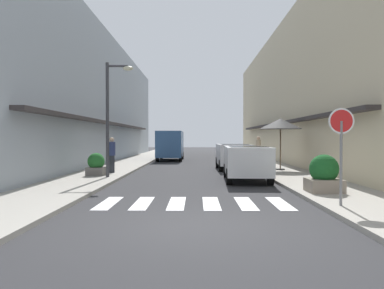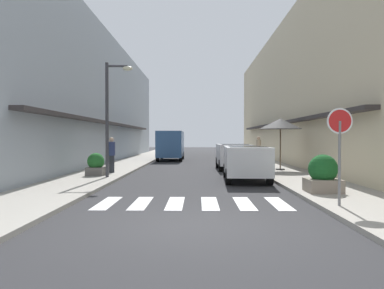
{
  "view_description": "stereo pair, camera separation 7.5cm",
  "coord_description": "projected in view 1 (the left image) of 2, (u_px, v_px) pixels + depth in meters",
  "views": [
    {
      "loc": [
        0.06,
        -7.99,
        1.81
      ],
      "look_at": [
        -0.19,
        14.66,
        1.43
      ],
      "focal_mm": 36.19,
      "sensor_mm": 36.0,
      "label": 1
    },
    {
      "loc": [
        0.14,
        -7.99,
        1.81
      ],
      "look_at": [
        -0.19,
        14.66,
        1.43
      ],
      "focal_mm": 36.19,
      "sensor_mm": 36.0,
      "label": 2
    }
  ],
  "objects": [
    {
      "name": "pedestrian_walking_far",
      "position": [
        258.0,
        149.0,
        26.67
      ],
      "size": [
        0.34,
        0.34,
        1.81
      ],
      "rotation": [
        0.0,
        0.0,
        5.59
      ],
      "color": "#282B33",
      "rests_on": "sidewalk_right"
    },
    {
      "name": "sidewalk_left",
      "position": [
        127.0,
        164.0,
        26.13
      ],
      "size": [
        2.74,
        63.21,
        0.12
      ],
      "primitive_type": "cube",
      "color": "#9E998E",
      "rests_on": "ground_plane"
    },
    {
      "name": "building_row_right",
      "position": [
        316.0,
        93.0,
        27.16
      ],
      "size": [
        5.5,
        42.63,
        9.89
      ],
      "color": "beige",
      "rests_on": "ground_plane"
    },
    {
      "name": "street_lamp",
      "position": [
        112.0,
        106.0,
        16.71
      ],
      "size": [
        1.19,
        0.28,
        4.95
      ],
      "color": "#38383D",
      "rests_on": "sidewalk_left"
    },
    {
      "name": "crosswalk",
      "position": [
        194.0,
        203.0,
        10.68
      ],
      "size": [
        5.2,
        2.2,
        0.01
      ],
      "color": "silver",
      "rests_on": "ground_plane"
    },
    {
      "name": "cafe_umbrella",
      "position": [
        280.0,
        124.0,
        20.56
      ],
      "size": [
        2.23,
        2.23,
        2.73
      ],
      "color": "#262626",
      "rests_on": "sidewalk_right"
    },
    {
      "name": "ground_plane",
      "position": [
        195.0,
        165.0,
        26.08
      ],
      "size": [
        99.33,
        99.33,
        0.0
      ],
      "primitive_type": "plane",
      "color": "#2B2B2D"
    },
    {
      "name": "parked_car_near",
      "position": [
        247.0,
        159.0,
        16.23
      ],
      "size": [
        1.94,
        4.23,
        1.47
      ],
      "color": "silver",
      "rests_on": "ground_plane"
    },
    {
      "name": "building_row_left",
      "position": [
        76.0,
        99.0,
        27.35
      ],
      "size": [
        5.5,
        42.63,
        9.14
      ],
      "color": "#939EA8",
      "rests_on": "ground_plane"
    },
    {
      "name": "pedestrian_walking_near",
      "position": [
        112.0,
        154.0,
        18.85
      ],
      "size": [
        0.34,
        0.34,
        1.73
      ],
      "rotation": [
        0.0,
        0.0,
        3.06
      ],
      "color": "#282B33",
      "rests_on": "sidewalk_left"
    },
    {
      "name": "round_street_sign",
      "position": [
        341.0,
        131.0,
        9.66
      ],
      "size": [
        0.65,
        0.07,
        2.44
      ],
      "color": "slate",
      "rests_on": "sidewalk_right"
    },
    {
      "name": "sidewalk_right",
      "position": [
        264.0,
        164.0,
        26.03
      ],
      "size": [
        2.74,
        63.21,
        0.12
      ],
      "primitive_type": "cube",
      "color": "#9E998E",
      "rests_on": "ground_plane"
    },
    {
      "name": "parked_car_mid",
      "position": [
        233.0,
        154.0,
        22.17
      ],
      "size": [
        1.83,
        4.27,
        1.47
      ],
      "color": "silver",
      "rests_on": "ground_plane"
    },
    {
      "name": "planter_corner",
      "position": [
        324.0,
        175.0,
        12.13
      ],
      "size": [
        1.02,
        1.02,
        1.18
      ],
      "color": "gray",
      "rests_on": "sidewalk_right"
    },
    {
      "name": "delivery_van",
      "position": [
        170.0,
        143.0,
        31.3
      ],
      "size": [
        2.02,
        5.4,
        2.37
      ],
      "color": "#33598C",
      "rests_on": "ground_plane"
    },
    {
      "name": "planter_midblock",
      "position": [
        96.0,
        165.0,
        17.49
      ],
      "size": [
        0.78,
        0.78,
        1.02
      ],
      "color": "slate",
      "rests_on": "sidewalk_left"
    }
  ]
}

